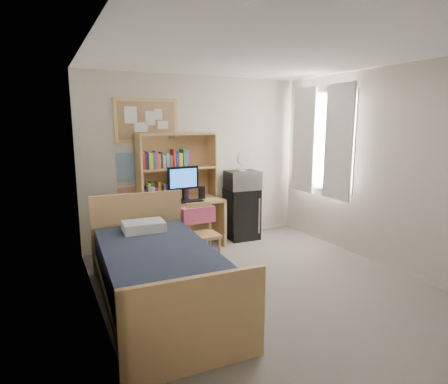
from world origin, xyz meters
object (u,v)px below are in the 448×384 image
microwave (242,180)px  mini_fridge (241,214)px  bulletin_board (147,120)px  speaker_right (202,193)px  monitor (183,184)px  bed (160,279)px  speaker_left (164,197)px  desk_chair (204,235)px  desk (182,224)px  desk_fan (242,162)px

microwave → mini_fridge: bearing=90.0°
bulletin_board → speaker_right: 1.34m
bulletin_board → monitor: size_ratio=1.86×
bed → speaker_left: size_ratio=14.05×
monitor → speaker_right: 0.34m
desk_chair → bed: size_ratio=0.37×
desk → microwave: bearing=-0.3°
bulletin_board → desk: bearing=-36.8°
speaker_right → desk_fan: (0.75, 0.09, 0.42)m
desk_chair → speaker_right: size_ratio=4.45×
speaker_left → bulletin_board: bearing=103.9°
bed → speaker_left: (0.55, 1.56, 0.52)m
mini_fridge → speaker_right: size_ratio=4.44×
monitor → speaker_right: size_ratio=2.71×
bulletin_board → microwave: 1.76m
desk → desk_fan: 1.38m
bed → microwave: 2.62m
bulletin_board → mini_fridge: bearing=-9.6°
desk → mini_fridge: 1.06m
speaker_left → desk_fan: size_ratio=0.55×
mini_fridge → monitor: 1.21m
mini_fridge → speaker_left: 1.42m
desk_chair → microwave: microwave is taller
monitor → desk_chair: bearing=-89.8°
bed → monitor: bearing=64.5°
bulletin_board → desk: (0.41, -0.30, -1.54)m
speaker_left → microwave: 1.36m
desk_chair → microwave: (1.02, 0.78, 0.56)m
mini_fridge → bed: (-1.90, -1.69, -0.11)m
bed → microwave: bearing=44.3°
mini_fridge → speaker_right: (-0.75, -0.11, 0.43)m
mini_fridge → bulletin_board: bearing=173.8°
desk → microwave: size_ratio=2.35×
bulletin_board → speaker_left: (0.11, -0.38, -1.09)m
desk → desk_fan: (1.05, 0.04, 0.89)m
desk → desk_chair: size_ratio=1.45×
speaker_right → mini_fridge: bearing=5.7°
bulletin_board → desk_fan: 1.62m
speaker_left → microwave: bearing=2.3°
desk_chair → speaker_left: (-0.33, 0.67, 0.42)m
bed → monitor: (0.85, 1.58, 0.70)m
speaker_left → bed: bearing=-111.7°
speaker_right → microwave: bearing=4.2°
speaker_left → speaker_right: (0.60, 0.02, 0.01)m
mini_fridge → desk: bearing=-173.5°
desk → monitor: bearing=-90.0°
mini_fridge → desk_fan: (-0.00, -0.02, 0.86)m
desk → speaker_left: size_ratio=7.57×
desk → speaker_right: 0.56m
desk_chair → monitor: size_ratio=1.64×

